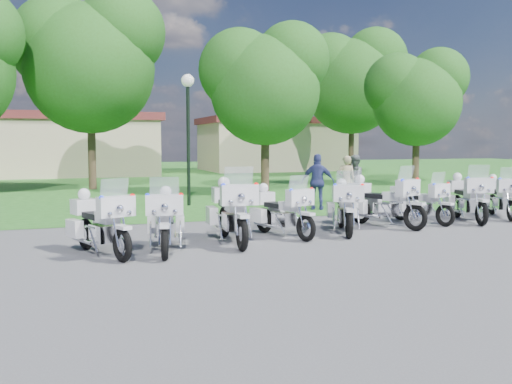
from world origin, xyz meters
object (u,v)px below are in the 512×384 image
object	(u,v)px
motorcycle_5	(382,201)
bystander_c	(318,182)
motorcycle_0	(100,222)
motorcycle_6	(418,201)
motorcycle_1	(166,219)
lamp_post	(188,108)
motorcycle_4	(345,206)
bystander_a	(346,180)
bystander_b	(354,179)
motorcycle_7	(467,197)
motorcycle_3	(281,210)
motorcycle_8	(500,196)
motorcycle_2	(231,210)

from	to	relation	value
motorcycle_5	bystander_c	bearing A→B (deg)	-111.48
motorcycle_0	motorcycle_6	distance (m)	8.76
motorcycle_1	lamp_post	xyz separation A→B (m)	(2.18, 8.06, 2.75)
motorcycle_0	motorcycle_4	distance (m)	5.96
bystander_a	bystander_b	bearing A→B (deg)	-123.50
motorcycle_6	lamp_post	distance (m)	8.51
lamp_post	motorcycle_4	bearing A→B (deg)	-71.15
motorcycle_1	motorcycle_7	bearing A→B (deg)	-158.15
motorcycle_5	bystander_c	xyz separation A→B (m)	(-0.06, 3.90, 0.23)
motorcycle_1	motorcycle_6	distance (m)	7.51
motorcycle_0	motorcycle_6	size ratio (longest dim) A/B	1.06
bystander_b	motorcycle_5	bearing A→B (deg)	25.21
motorcycle_0	motorcycle_1	xyz separation A→B (m)	(1.29, -0.03, 0.01)
lamp_post	motorcycle_7	bearing A→B (deg)	-43.79
motorcycle_7	motorcycle_0	bearing A→B (deg)	26.39
motorcycle_3	bystander_b	distance (m)	8.00
lamp_post	bystander_b	world-z (taller)	lamp_post
motorcycle_6	motorcycle_8	distance (m)	2.94
motorcycle_0	lamp_post	world-z (taller)	lamp_post
motorcycle_3	lamp_post	distance (m)	7.66
bystander_a	bystander_c	bearing A→B (deg)	56.35
motorcycle_0	bystander_c	distance (m)	9.03
motorcycle_4	motorcycle_6	distance (m)	2.82
motorcycle_1	bystander_c	world-z (taller)	bystander_c
motorcycle_7	bystander_a	bearing A→B (deg)	-59.32
bystander_c	motorcycle_3	bearing A→B (deg)	85.52
motorcycle_2	motorcycle_4	size ratio (longest dim) A/B	1.16
motorcycle_4	bystander_c	distance (m)	4.64
motorcycle_2	lamp_post	bearing A→B (deg)	-90.81
motorcycle_1	bystander_a	bearing A→B (deg)	-127.98
motorcycle_3	lamp_post	size ratio (longest dim) A/B	0.47
motorcycle_6	motorcycle_1	bearing A→B (deg)	-1.59
motorcycle_0	motorcycle_6	world-z (taller)	motorcycle_0
motorcycle_0	bystander_b	distance (m)	11.70
motorcycle_6	lamp_post	size ratio (longest dim) A/B	0.46
motorcycle_6	motorcycle_8	xyz separation A→B (m)	(2.94, 0.18, 0.04)
motorcycle_6	bystander_a	bearing A→B (deg)	-109.37
lamp_post	bystander_c	bearing A→B (deg)	-34.83
lamp_post	bystander_a	distance (m)	6.12
motorcycle_3	motorcycle_8	distance (m)	7.42
motorcycle_8	bystander_b	xyz separation A→B (m)	(-2.13, 4.99, 0.24)
motorcycle_0	lamp_post	size ratio (longest dim) A/B	0.48
motorcycle_3	motorcycle_8	size ratio (longest dim) A/B	1.00
motorcycle_8	bystander_a	bearing A→B (deg)	-37.71
motorcycle_3	bystander_b	world-z (taller)	bystander_b
motorcycle_0	motorcycle_4	xyz separation A→B (m)	(5.87, 0.99, 0.01)
bystander_b	bystander_c	xyz separation A→B (m)	(-2.17, -1.56, 0.04)
motorcycle_2	lamp_post	xyz separation A→B (m)	(0.64, 7.54, 2.68)
motorcycle_0	motorcycle_8	distance (m)	11.68
motorcycle_3	motorcycle_4	size ratio (longest dim) A/B	0.97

